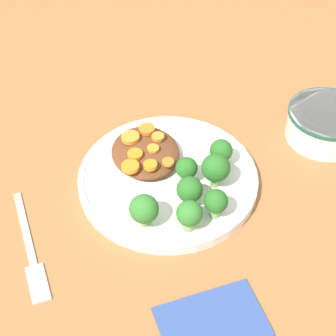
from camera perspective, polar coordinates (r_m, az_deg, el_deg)
ground_plane at (r=0.85m, az=-0.00°, el=-1.53°), size 4.00×4.00×0.00m
plate at (r=0.84m, az=-0.00°, el=-0.99°), size 0.27×0.27×0.02m
dip_bowl at (r=0.94m, az=15.78°, el=4.48°), size 0.13×0.13×0.05m
stew_mound at (r=0.86m, az=-2.31°, el=1.62°), size 0.10×0.12×0.03m
broccoli_floret_0 at (r=0.78m, az=2.21°, el=-2.31°), size 0.04×0.04×0.05m
broccoli_floret_1 at (r=0.80m, az=4.88°, el=-0.02°), size 0.04×0.04×0.06m
broccoli_floret_2 at (r=0.75m, az=-2.45°, el=-4.22°), size 0.04×0.04×0.05m
broccoli_floret_3 at (r=0.77m, az=4.88°, el=-3.47°), size 0.03×0.03×0.05m
broccoli_floret_4 at (r=0.84m, az=5.42°, el=1.69°), size 0.03×0.03×0.05m
broccoli_floret_5 at (r=0.81m, az=1.89°, el=-0.12°), size 0.03×0.03×0.04m
broccoli_floret_6 at (r=0.75m, az=2.10°, el=-4.77°), size 0.04×0.04×0.05m
carrot_slice_0 at (r=0.83m, az=-3.36°, el=1.40°), size 0.02×0.02×0.01m
carrot_slice_1 at (r=0.86m, az=-3.84°, el=3.11°), size 0.03×0.03×0.01m
carrot_slice_2 at (r=0.87m, az=-2.16°, el=3.96°), size 0.03×0.03×0.01m
carrot_slice_3 at (r=0.86m, az=-0.86°, el=3.21°), size 0.02×0.02×0.01m
carrot_slice_4 at (r=0.82m, az=0.06°, el=0.86°), size 0.02×0.02×0.00m
carrot_slice_5 at (r=0.82m, az=-1.84°, el=0.38°), size 0.02×0.02×0.01m
carrot_slice_6 at (r=0.81m, az=-3.85°, el=0.14°), size 0.03×0.03×0.01m
carrot_slice_7 at (r=0.84m, az=-1.52°, el=1.99°), size 0.02×0.02×0.00m
fork at (r=0.79m, az=-13.73°, el=-8.50°), size 0.03×0.20×0.01m
napkin at (r=0.71m, az=4.50°, el=-15.23°), size 0.13×0.09×0.01m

